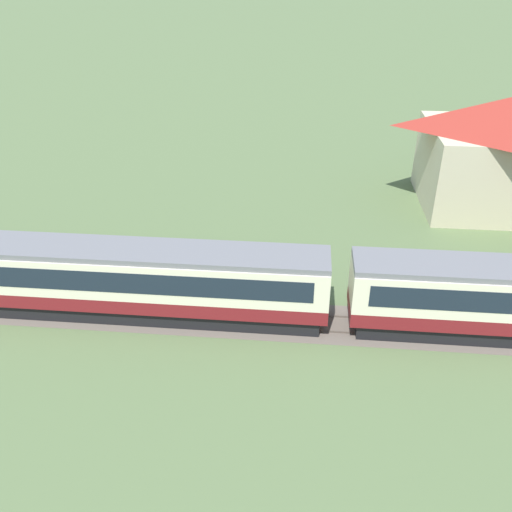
% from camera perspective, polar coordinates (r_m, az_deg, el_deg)
% --- Properties ---
extents(passenger_train, '(104.20, 2.93, 4.12)m').
position_cam_1_polar(passenger_train, '(29.63, -11.37, -2.37)').
color(passenger_train, maroon).
rests_on(passenger_train, ground_plane).
extents(railway_track, '(140.49, 3.60, 0.04)m').
position_cam_1_polar(railway_track, '(30.37, -7.13, -6.25)').
color(railway_track, '#665B51').
rests_on(railway_track, ground_plane).
extents(station_house_red_roof, '(12.80, 10.14, 8.63)m').
position_cam_1_polar(station_house_red_roof, '(45.90, 24.99, 9.99)').
color(station_house_red_roof, beige).
rests_on(station_house_red_roof, ground_plane).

